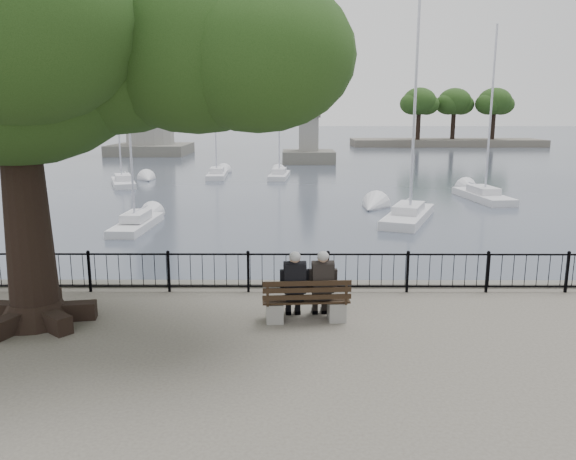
{
  "coord_description": "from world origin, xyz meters",
  "views": [
    {
      "loc": [
        0.06,
        -11.05,
        4.47
      ],
      "look_at": [
        0.0,
        2.5,
        1.6
      ],
      "focal_mm": 35.0,
      "sensor_mm": 36.0,
      "label": 1
    }
  ],
  "objects_px": {
    "person_left": "(294,288)",
    "person_right": "(322,287)",
    "tree": "(55,35)",
    "lighthouse": "(146,54)",
    "bench": "(306,306)",
    "lion_monument": "(308,144)"
  },
  "relations": [
    {
      "from": "tree",
      "to": "lighthouse",
      "type": "height_order",
      "value": "lighthouse"
    },
    {
      "from": "bench",
      "to": "person_right",
      "type": "height_order",
      "value": "person_right"
    },
    {
      "from": "person_right",
      "to": "person_left",
      "type": "bearing_deg",
      "value": -175.95
    },
    {
      "from": "lighthouse",
      "to": "person_left",
      "type": "bearing_deg",
      "value": -73.54
    },
    {
      "from": "person_right",
      "to": "lighthouse",
      "type": "distance_m",
      "value": 65.07
    },
    {
      "from": "tree",
      "to": "lighthouse",
      "type": "bearing_deg",
      "value": 102.31
    },
    {
      "from": "bench",
      "to": "tree",
      "type": "relative_size",
      "value": 0.17
    },
    {
      "from": "person_left",
      "to": "person_right",
      "type": "bearing_deg",
      "value": 4.05
    },
    {
      "from": "person_right",
      "to": "lion_monument",
      "type": "relative_size",
      "value": 0.19
    },
    {
      "from": "person_right",
      "to": "tree",
      "type": "bearing_deg",
      "value": -179.32
    },
    {
      "from": "person_left",
      "to": "lighthouse",
      "type": "distance_m",
      "value": 64.94
    },
    {
      "from": "bench",
      "to": "person_left",
      "type": "height_order",
      "value": "person_left"
    },
    {
      "from": "lighthouse",
      "to": "lion_monument",
      "type": "relative_size",
      "value": 3.56
    },
    {
      "from": "person_right",
      "to": "tree",
      "type": "xyz_separation_m",
      "value": [
        -5.34,
        -0.06,
        5.22
      ]
    },
    {
      "from": "person_right",
      "to": "tree",
      "type": "height_order",
      "value": "tree"
    },
    {
      "from": "bench",
      "to": "person_right",
      "type": "relative_size",
      "value": 1.22
    },
    {
      "from": "person_right",
      "to": "tree",
      "type": "distance_m",
      "value": 7.47
    },
    {
      "from": "bench",
      "to": "tree",
      "type": "xyz_separation_m",
      "value": [
        -4.99,
        0.07,
        5.6
      ]
    },
    {
      "from": "tree",
      "to": "lion_monument",
      "type": "height_order",
      "value": "tree"
    },
    {
      "from": "person_left",
      "to": "tree",
      "type": "bearing_deg",
      "value": -179.75
    },
    {
      "from": "person_right",
      "to": "lion_monument",
      "type": "xyz_separation_m",
      "value": [
        1.26,
        49.32,
        0.34
      ]
    },
    {
      "from": "person_left",
      "to": "lion_monument",
      "type": "bearing_deg",
      "value": 87.85
    }
  ]
}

